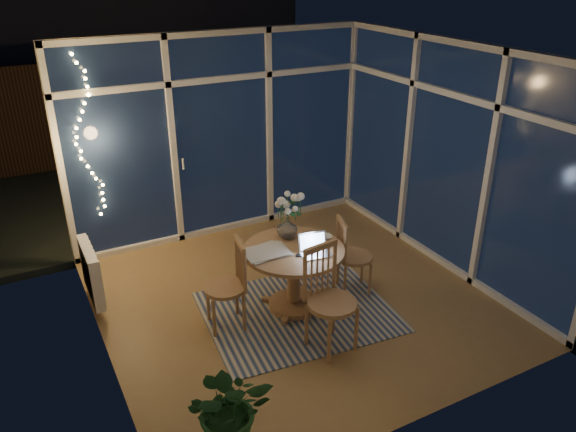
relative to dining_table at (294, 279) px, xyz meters
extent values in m
plane|color=olive|center=(0.10, 0.14, -0.35)|extent=(4.00, 4.00, 0.00)
plane|color=silver|center=(0.10, 0.14, 2.25)|extent=(4.00, 4.00, 0.00)
cube|color=beige|center=(0.10, 2.14, 0.95)|extent=(4.00, 0.04, 2.60)
cube|color=beige|center=(0.10, -1.86, 0.95)|extent=(4.00, 0.04, 2.60)
cube|color=beige|center=(-1.90, 0.14, 0.95)|extent=(0.04, 4.00, 2.60)
cube|color=beige|center=(2.10, 0.14, 0.95)|extent=(0.04, 4.00, 2.60)
cube|color=white|center=(0.10, 2.10, 0.95)|extent=(4.00, 0.10, 2.60)
cube|color=white|center=(2.06, 0.14, 0.95)|extent=(0.10, 4.00, 2.60)
cube|color=white|center=(-1.84, 1.04, 0.05)|extent=(0.10, 0.70, 0.58)
cube|color=black|center=(0.60, 5.14, -0.41)|extent=(12.00, 6.00, 0.10)
cube|color=#321A12|center=(0.10, 5.64, 0.55)|extent=(11.00, 0.08, 1.80)
cube|color=#34363F|center=(0.40, 8.64, 1.85)|extent=(7.00, 3.00, 2.20)
sphere|color=#163216|center=(-0.70, 3.54, 0.10)|extent=(0.90, 0.90, 0.90)
cube|color=beige|center=(0.00, -0.10, -0.35)|extent=(2.04, 1.70, 0.01)
cylinder|color=#9E6547|center=(0.00, 0.00, 0.00)|extent=(1.13, 1.13, 0.71)
cube|color=#9E6547|center=(-0.75, 0.03, 0.12)|extent=(0.50, 0.50, 0.95)
cube|color=#9E6547|center=(0.75, -0.01, 0.09)|extent=(0.51, 0.51, 0.89)
cube|color=#9E6547|center=(0.00, -0.75, 0.17)|extent=(0.55, 0.55, 1.05)
imported|color=silver|center=(0.06, 0.26, 0.46)|extent=(0.22, 0.22, 0.21)
imported|color=white|center=(0.40, 0.04, 0.37)|extent=(0.17, 0.17, 0.04)
cube|color=beige|center=(-0.27, 0.03, 0.37)|extent=(0.46, 0.37, 0.02)
cube|color=black|center=(0.00, -0.16, 0.36)|extent=(0.11, 0.09, 0.01)
imported|color=#1B4D22|center=(-1.33, -1.51, 0.03)|extent=(0.63, 0.58, 0.76)
camera|label=1|loc=(-2.38, -4.37, 3.06)|focal=35.00mm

